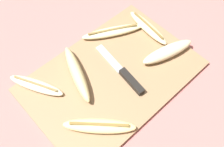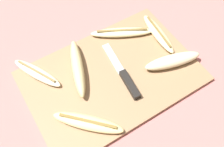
{
  "view_description": "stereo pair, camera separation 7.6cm",
  "coord_description": "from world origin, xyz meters",
  "px_view_note": "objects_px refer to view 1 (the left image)",
  "views": [
    {
      "loc": [
        -0.27,
        -0.29,
        0.67
      ],
      "look_at": [
        0.0,
        0.0,
        0.02
      ],
      "focal_mm": 42.0,
      "sensor_mm": 36.0,
      "label": 1
    },
    {
      "loc": [
        -0.21,
        -0.34,
        0.67
      ],
      "look_at": [
        0.0,
        0.0,
        0.02
      ],
      "focal_mm": 42.0,
      "sensor_mm": 36.0,
      "label": 2
    }
  ],
  "objects_px": {
    "banana_bright_far": "(36,85)",
    "banana_cream_curved": "(168,52)",
    "knife": "(127,77)",
    "banana_golden_short": "(99,126)",
    "banana_soft_right": "(113,32)",
    "banana_spotted_left": "(77,73)",
    "banana_ripe_center": "(148,28)"
  },
  "relations": [
    {
      "from": "banana_ripe_center",
      "to": "banana_spotted_left",
      "type": "bearing_deg",
      "value": 176.86
    },
    {
      "from": "banana_ripe_center",
      "to": "banana_soft_right",
      "type": "height_order",
      "value": "same"
    },
    {
      "from": "banana_bright_far",
      "to": "banana_cream_curved",
      "type": "relative_size",
      "value": 0.92
    },
    {
      "from": "knife",
      "to": "banana_spotted_left",
      "type": "height_order",
      "value": "banana_spotted_left"
    },
    {
      "from": "banana_ripe_center",
      "to": "banana_cream_curved",
      "type": "xyz_separation_m",
      "value": [
        -0.03,
        -0.11,
        0.01
      ]
    },
    {
      "from": "banana_ripe_center",
      "to": "banana_soft_right",
      "type": "xyz_separation_m",
      "value": [
        -0.1,
        0.07,
        -0.0
      ]
    },
    {
      "from": "banana_golden_short",
      "to": "banana_spotted_left",
      "type": "relative_size",
      "value": 0.83
    },
    {
      "from": "banana_golden_short",
      "to": "banana_ripe_center",
      "type": "bearing_deg",
      "value": 23.08
    },
    {
      "from": "banana_spotted_left",
      "to": "banana_cream_curved",
      "type": "bearing_deg",
      "value": -26.52
    },
    {
      "from": "knife",
      "to": "banana_ripe_center",
      "type": "distance_m",
      "value": 0.2
    },
    {
      "from": "knife",
      "to": "banana_cream_curved",
      "type": "distance_m",
      "value": 0.15
    },
    {
      "from": "banana_golden_short",
      "to": "banana_spotted_left",
      "type": "bearing_deg",
      "value": 70.83
    },
    {
      "from": "banana_golden_short",
      "to": "banana_spotted_left",
      "type": "height_order",
      "value": "banana_spotted_left"
    },
    {
      "from": "banana_bright_far",
      "to": "banana_soft_right",
      "type": "distance_m",
      "value": 0.29
    },
    {
      "from": "banana_golden_short",
      "to": "banana_cream_curved",
      "type": "relative_size",
      "value": 0.92
    },
    {
      "from": "banana_cream_curved",
      "to": "banana_soft_right",
      "type": "relative_size",
      "value": 0.93
    },
    {
      "from": "banana_soft_right",
      "to": "banana_golden_short",
      "type": "bearing_deg",
      "value": -139.04
    },
    {
      "from": "knife",
      "to": "banana_spotted_left",
      "type": "bearing_deg",
      "value": 141.43
    },
    {
      "from": "banana_cream_curved",
      "to": "banana_soft_right",
      "type": "bearing_deg",
      "value": 110.37
    },
    {
      "from": "banana_bright_far",
      "to": "banana_spotted_left",
      "type": "height_order",
      "value": "banana_spotted_left"
    },
    {
      "from": "knife",
      "to": "banana_golden_short",
      "type": "relative_size",
      "value": 1.29
    },
    {
      "from": "banana_ripe_center",
      "to": "banana_spotted_left",
      "type": "xyz_separation_m",
      "value": [
        -0.28,
        0.02,
        0.01
      ]
    },
    {
      "from": "banana_bright_far",
      "to": "banana_spotted_left",
      "type": "relative_size",
      "value": 0.83
    },
    {
      "from": "banana_golden_short",
      "to": "banana_soft_right",
      "type": "height_order",
      "value": "banana_golden_short"
    },
    {
      "from": "banana_ripe_center",
      "to": "banana_soft_right",
      "type": "relative_size",
      "value": 0.91
    },
    {
      "from": "knife",
      "to": "banana_cream_curved",
      "type": "relative_size",
      "value": 1.19
    },
    {
      "from": "banana_golden_short",
      "to": "banana_cream_curved",
      "type": "xyz_separation_m",
      "value": [
        0.31,
        0.03,
        0.0
      ]
    },
    {
      "from": "knife",
      "to": "banana_cream_curved",
      "type": "bearing_deg",
      "value": -2.97
    },
    {
      "from": "knife",
      "to": "banana_soft_right",
      "type": "height_order",
      "value": "banana_soft_right"
    },
    {
      "from": "banana_golden_short",
      "to": "banana_cream_curved",
      "type": "height_order",
      "value": "banana_cream_curved"
    },
    {
      "from": "banana_golden_short",
      "to": "banana_cream_curved",
      "type": "distance_m",
      "value": 0.31
    },
    {
      "from": "knife",
      "to": "banana_golden_short",
      "type": "distance_m",
      "value": 0.17
    }
  ]
}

